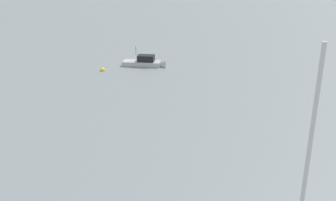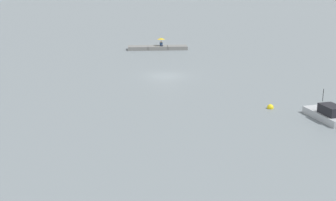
{
  "view_description": "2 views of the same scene",
  "coord_description": "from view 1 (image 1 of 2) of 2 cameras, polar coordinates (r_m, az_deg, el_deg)",
  "views": [
    {
      "loc": [
        30.01,
        36.01,
        12.51
      ],
      "look_at": [
        4.61,
        26.67,
        2.46
      ],
      "focal_mm": 41.36,
      "sensor_mm": 36.0,
      "label": 1
    },
    {
      "loc": [
        3.52,
        53.61,
        12.07
      ],
      "look_at": [
        1.11,
        19.64,
        2.56
      ],
      "focal_mm": 51.44,
      "sensor_mm": 36.0,
      "label": 2
    }
  ],
  "objects": [
    {
      "name": "motorboat_grey_near",
      "position": [
        47.55,
        -2.85,
        5.49
      ],
      "size": [
        2.77,
        5.59,
        3.01
      ],
      "rotation": [
        0.0,
        0.0,
        0.22
      ],
      "color": "#ADB2B7",
      "rests_on": "ground_plane"
    },
    {
      "name": "mooring_buoy_near",
      "position": [
        46.07,
        -9.6,
        4.45
      ],
      "size": [
        0.58,
        0.58,
        0.58
      ],
      "color": "yellow",
      "rests_on": "ground_plane"
    }
  ]
}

